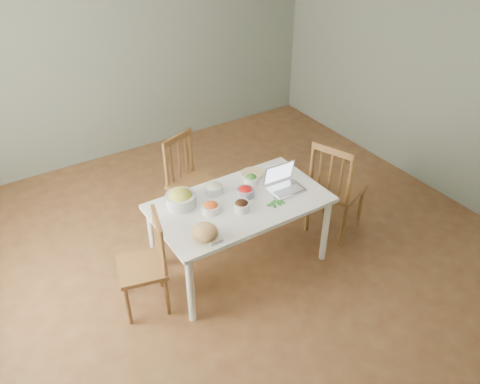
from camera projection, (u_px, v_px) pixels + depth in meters
floor at (239, 254)px, 4.63m from camera, size 5.00×5.00×0.00m
wall_back at (124, 45)px, 5.60m from camera, size 5.00×0.00×2.70m
wall_right at (443, 69)px, 4.97m from camera, size 0.00×5.00×2.70m
dining_table at (240, 233)px, 4.33m from camera, size 1.50×0.85×0.70m
chair_far at (194, 183)px, 4.78m from camera, size 0.54×0.52×0.95m
chair_left at (141, 265)px, 3.86m from camera, size 0.45×0.47×0.88m
chair_right at (337, 186)px, 4.67m from camera, size 0.57×0.58×1.03m
bread_boule at (205, 233)px, 3.68m from camera, size 0.22×0.22×0.13m
butter_stick at (216, 241)px, 3.68m from camera, size 0.11×0.04×0.03m
bowl_squash at (181, 198)px, 4.04m from camera, size 0.30×0.30×0.15m
bowl_carrot at (211, 208)px, 3.99m from camera, size 0.20×0.20×0.09m
bowl_onion at (214, 188)px, 4.22m from camera, size 0.19×0.19×0.09m
bowl_mushroom at (242, 206)px, 4.00m from camera, size 0.15×0.15×0.09m
bowl_redpep at (245, 192)px, 4.18m from camera, size 0.20×0.20×0.09m
bowl_broccoli at (251, 179)px, 4.35m from camera, size 0.17×0.17×0.08m
flatbread at (253, 173)px, 4.49m from camera, size 0.22×0.22×0.02m
basil_bunch at (275, 202)px, 4.11m from camera, size 0.19×0.19×0.02m
laptop at (287, 180)px, 4.21m from camera, size 0.32×0.27×0.21m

